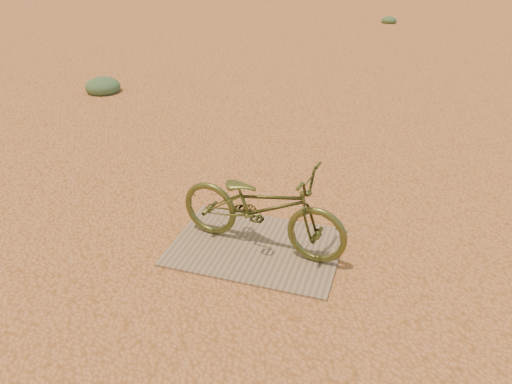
% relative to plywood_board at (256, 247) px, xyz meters
% --- Properties ---
extents(ground, '(120.00, 120.00, 0.00)m').
position_rel_plywood_board_xyz_m(ground, '(-0.38, -0.48, -0.01)').
color(ground, '#CC8150').
rests_on(ground, ground).
extents(plywood_board, '(1.55, 1.10, 0.02)m').
position_rel_plywood_board_xyz_m(plywood_board, '(0.00, 0.00, 0.00)').
color(plywood_board, '#877257').
rests_on(plywood_board, ground).
extents(bicycle, '(1.68, 0.77, 0.85)m').
position_rel_plywood_board_xyz_m(bicycle, '(0.05, 0.02, 0.44)').
color(bicycle, '#4B5124').
rests_on(bicycle, plywood_board).
extents(kale_a, '(0.62, 0.62, 0.34)m').
position_rel_plywood_board_xyz_m(kale_a, '(-4.09, 3.80, -0.01)').
color(kale_a, '#4B6B45').
rests_on(kale_a, ground).
extents(kale_b, '(0.45, 0.45, 0.25)m').
position_rel_plywood_board_xyz_m(kale_b, '(0.24, 12.39, -0.01)').
color(kale_b, '#4B6B45').
rests_on(kale_b, ground).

